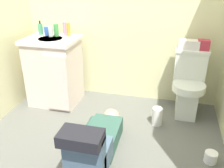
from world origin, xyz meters
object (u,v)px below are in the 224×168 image
object	(u,v)px
toiletry_bag	(204,45)
bottle_amber	(69,30)
vanity_cabinet	(55,71)
faucet	(56,31)
tissue_box	(189,44)
bottle_pink	(65,29)
person_plumber	(96,141)
bottle_clear	(51,31)
paper_towel_roll	(157,116)
soap_dispenser	(40,29)
toilet_paper_roll	(211,157)
bottle_green	(56,30)
bottle_blue	(47,31)
toilet	(188,85)

from	to	relation	value
toiletry_bag	bottle_amber	bearing A→B (deg)	-178.33
vanity_cabinet	faucet	bearing A→B (deg)	91.31
toiletry_bag	tissue_box	bearing A→B (deg)	180.00
bottle_pink	person_plumber	bearing A→B (deg)	-56.29
person_plumber	bottle_amber	xyz separation A→B (m)	(-0.63, 1.01, 0.72)
bottle_clear	paper_towel_roll	size ratio (longest dim) A/B	0.62
vanity_cabinet	bottle_pink	world-z (taller)	bottle_pink
soap_dispenser	bottle_amber	size ratio (longest dim) A/B	1.07
toilet_paper_roll	bottle_pink	bearing A→B (deg)	152.95
faucet	tissue_box	world-z (taller)	faucet
tissue_box	bottle_green	world-z (taller)	bottle_green
vanity_cabinet	bottle_clear	distance (m)	0.47
bottle_green	bottle_blue	bearing A→B (deg)	175.50
bottle_clear	bottle_pink	distance (m)	0.17
bottle_clear	paper_towel_roll	distance (m)	1.56
bottle_blue	bottle_pink	distance (m)	0.22
tissue_box	bottle_green	bearing A→B (deg)	-177.19
soap_dispenser	bottle_blue	bearing A→B (deg)	-10.18
toiletry_bag	bottle_amber	world-z (taller)	bottle_amber
toilet	bottle_clear	xyz separation A→B (m)	(-1.61, -0.01, 0.51)
bottle_pink	paper_towel_roll	xyz separation A→B (m)	(1.17, -0.38, -0.80)
faucet	bottle_pink	distance (m)	0.12
faucet	tissue_box	bearing A→B (deg)	1.06
bottle_blue	toilet_paper_roll	xyz separation A→B (m)	(1.89, -0.82, -0.82)
person_plumber	toilet_paper_roll	size ratio (longest dim) A/B	9.68
toiletry_bag	bottle_blue	world-z (taller)	bottle_blue
bottle_clear	bottle_blue	bearing A→B (deg)	150.86
faucet	bottle_pink	xyz separation A→B (m)	(0.12, -0.00, 0.03)
faucet	bottle_blue	distance (m)	0.11
bottle_pink	toilet_paper_roll	size ratio (longest dim) A/B	1.46
bottle_green	toilet_paper_roll	size ratio (longest dim) A/B	1.31
toilet	toiletry_bag	size ratio (longest dim) A/B	6.05
bottle_pink	bottle_amber	distance (m)	0.06
soap_dispenser	bottle_clear	world-z (taller)	soap_dispenser
bottle_clear	bottle_amber	size ratio (longest dim) A/B	0.80
toilet	soap_dispenser	bearing A→B (deg)	178.64
person_plumber	toiletry_bag	xyz separation A→B (m)	(0.89, 1.05, 0.63)
bottle_clear	toilet_paper_roll	world-z (taller)	bottle_clear
person_plumber	bottle_blue	distance (m)	1.51
bottle_pink	bottle_amber	size ratio (longest dim) A/B	1.03
person_plumber	paper_towel_roll	distance (m)	0.81
person_plumber	faucet	bearing A→B (deg)	127.92
toilet_paper_roll	vanity_cabinet	bearing A→B (deg)	158.33
faucet	toiletry_bag	bearing A→B (deg)	0.96
toilet	bottle_pink	world-z (taller)	bottle_pink
faucet	toiletry_bag	distance (m)	1.69
toiletry_bag	bottle_amber	xyz separation A→B (m)	(-1.52, -0.04, 0.09)
toilet	bottle_blue	distance (m)	1.76
bottle_pink	bottle_amber	world-z (taller)	bottle_pink
faucet	bottle_clear	world-z (taller)	bottle_clear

